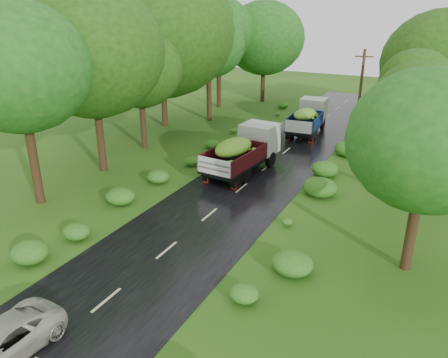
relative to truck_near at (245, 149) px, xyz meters
The scene contains 9 objects.
ground 14.71m from the truck_near, 86.09° to the right, with size 120.00×120.00×0.00m, color #1D4A10.
road 9.77m from the truck_near, 84.06° to the right, with size 6.50×80.00×0.02m, color black.
road_lines 8.79m from the truck_near, 83.37° to the right, with size 0.12×69.60×0.00m.
truck_near is the anchor object (origin of this frame).
truck_far 10.88m from the truck_near, 84.99° to the left, with size 2.63×6.40×2.64m.
utility_pole 10.73m from the truck_near, 60.03° to the left, with size 1.27×0.33×7.29m.
trees_left 12.77m from the truck_near, 145.02° to the left, with size 8.33×34.69×10.55m.
trees_right 13.79m from the truck_near, 40.54° to the left, with size 5.01×31.59×7.79m.
shrubs 1.69m from the truck_near, 30.79° to the right, with size 11.90×44.00×0.70m.
Camera 1 is at (10.04, -9.96, 10.33)m, focal length 35.00 mm.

